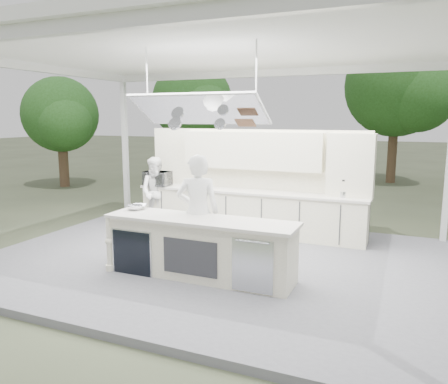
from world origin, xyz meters
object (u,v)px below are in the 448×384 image
at_px(back_counter, 249,212).
at_px(head_chef, 198,212).
at_px(sous_chef, 157,193).
at_px(demo_island, 199,248).

relative_size(back_counter, head_chef, 2.64).
bearing_deg(back_counter, head_chef, -89.86).
relative_size(back_counter, sous_chef, 3.13).
distance_m(demo_island, back_counter, 2.82).
xyz_separation_m(back_counter, head_chef, (0.01, -2.48, 0.48)).
bearing_deg(head_chef, back_counter, -112.14).
bearing_deg(demo_island, sous_chef, 132.78).
height_order(head_chef, sous_chef, head_chef).
relative_size(demo_island, sous_chef, 1.91).
xyz_separation_m(head_chef, sous_chef, (-2.11, 2.13, -0.15)).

